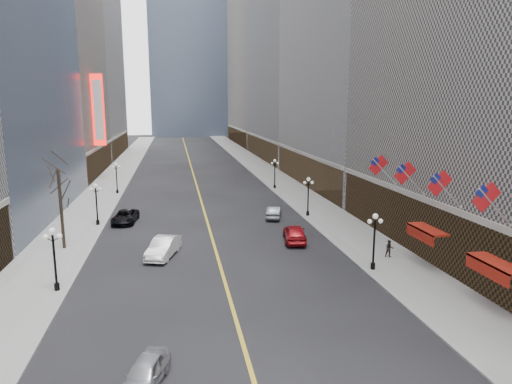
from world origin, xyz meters
name	(u,v)px	position (x,y,z in m)	size (l,w,h in m)	color
sidewalk_east	(282,184)	(14.00, 70.00, 0.07)	(6.00, 230.00, 0.15)	gray
sidewalk_west	(106,189)	(-14.00, 70.00, 0.07)	(6.00, 230.00, 0.15)	gray
lane_line	(194,177)	(0.00, 80.00, 0.01)	(0.25, 200.00, 0.02)	gold
bldg_east_c	(313,56)	(29.88, 106.00, 24.18)	(26.60, 40.60, 48.80)	#9C9C9F
bldg_east_d	(275,47)	(29.90, 149.00, 31.17)	(26.60, 46.60, 62.80)	#9F9384
bldg_west_c	(16,33)	(-29.88, 87.00, 25.19)	(26.60, 30.60, 50.80)	#9F9384
bldg_west_d	(58,6)	(-29.92, 121.00, 36.17)	(26.60, 38.60, 72.80)	#B7B5AE
streetlamp_east_1	(374,235)	(11.80, 30.00, 2.90)	(1.26, 0.44, 4.52)	black
streetlamp_east_2	(308,192)	(11.80, 48.00, 2.90)	(1.26, 0.44, 4.52)	black
streetlamp_east_3	(275,171)	(11.80, 66.00, 2.90)	(1.26, 0.44, 4.52)	black
streetlamp_west_1	(54,253)	(-11.80, 30.00, 2.90)	(1.26, 0.44, 4.52)	black
streetlamp_west_2	(96,200)	(-11.80, 48.00, 2.90)	(1.26, 0.44, 4.52)	black
streetlamp_west_3	(116,175)	(-11.80, 66.00, 2.90)	(1.26, 0.44, 4.52)	black
flag_2	(489,200)	(15.31, 22.00, 7.29)	(2.87, 0.12, 2.87)	#B2B2B7
flag_3	(442,185)	(15.31, 27.00, 7.29)	(2.87, 0.12, 2.87)	#B2B2B7
flag_4	(407,175)	(15.31, 32.00, 7.29)	(2.87, 0.12, 2.87)	#B2B2B7
flag_5	(380,167)	(15.31, 37.00, 7.29)	(2.87, 0.12, 2.87)	#B2B2B7
awning_b	(494,265)	(16.11, 22.00, 3.08)	(1.40, 4.00, 0.93)	maroon
awning_c	(425,231)	(16.11, 30.00, 3.08)	(1.40, 4.00, 0.93)	maroon
theatre_marquee	(98,110)	(-15.88, 80.00, 12.00)	(2.00, 0.55, 12.00)	red
tree_west_far	(59,182)	(-13.50, 40.00, 6.24)	(3.60, 3.60, 7.92)	#2D231C
car_nb_near	(144,373)	(-5.08, 17.69, 0.67)	(1.59, 3.96, 1.35)	#AAACB2
car_nb_mid	(163,247)	(-4.58, 36.39, 0.84)	(1.77, 5.08, 1.68)	silver
car_nb_far	(125,217)	(-9.00, 48.81, 0.71)	(2.36, 5.11, 1.42)	black
car_sb_mid	(295,233)	(7.71, 38.65, 0.85)	(2.01, 4.99, 1.70)	maroon
car_sb_far	(274,212)	(7.75, 48.02, 0.71)	(1.51, 4.32, 1.42)	#515559
ped_east_walk	(389,249)	(14.37, 32.43, 0.90)	(0.73, 0.40, 1.50)	black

